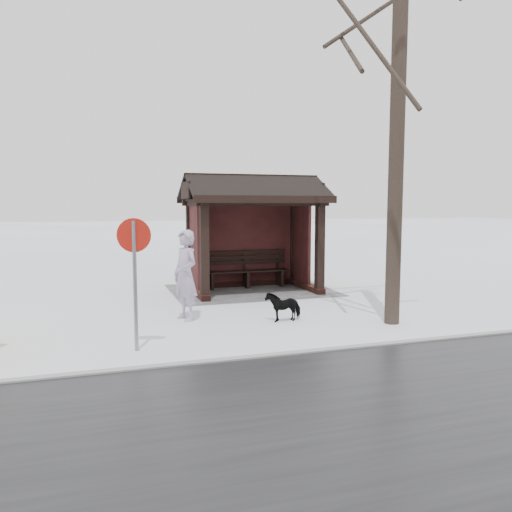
# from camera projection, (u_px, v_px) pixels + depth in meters

# --- Properties ---
(ground) EXTENTS (120.00, 120.00, 0.00)m
(ground) POSITION_uv_depth(u_px,v_px,m) (253.00, 292.00, 13.24)
(ground) COLOR white
(ground) RESTS_ON ground
(kerb) EXTENTS (120.00, 0.15, 0.06)m
(kerb) POSITION_uv_depth(u_px,v_px,m) (357.00, 348.00, 8.03)
(kerb) COLOR gray
(kerb) RESTS_ON ground
(trampled_patch) EXTENTS (4.20, 3.20, 0.02)m
(trampled_patch) POSITION_uv_depth(u_px,v_px,m) (251.00, 290.00, 13.43)
(trampled_patch) COLOR gray
(trampled_patch) RESTS_ON ground
(bus_shelter) EXTENTS (3.60, 2.40, 3.09)m
(bus_shelter) POSITION_uv_depth(u_px,v_px,m) (251.00, 210.00, 13.17)
(bus_shelter) COLOR #321612
(bus_shelter) RESTS_ON ground
(pedestrian) EXTENTS (0.65, 0.77, 1.81)m
(pedestrian) POSITION_uv_depth(u_px,v_px,m) (185.00, 275.00, 9.92)
(pedestrian) COLOR #A699B4
(pedestrian) RESTS_ON ground
(dog) EXTENTS (0.72, 0.38, 0.58)m
(dog) POSITION_uv_depth(u_px,v_px,m) (283.00, 306.00, 9.93)
(dog) COLOR black
(dog) RESTS_ON ground
(road_sign) EXTENTS (0.52, 0.20, 2.10)m
(road_sign) POSITION_uv_depth(u_px,v_px,m) (134.00, 254.00, 7.76)
(road_sign) COLOR gray
(road_sign) RESTS_ON ground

